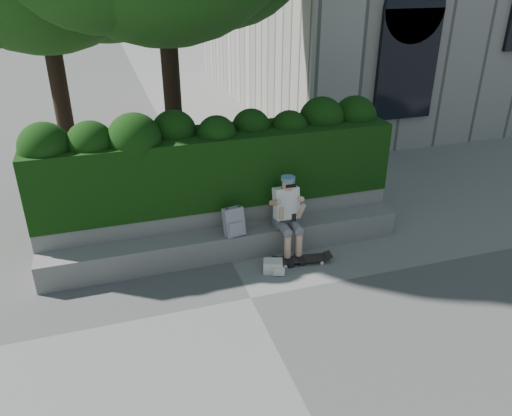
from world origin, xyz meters
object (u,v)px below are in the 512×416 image
object	(u,v)px
skateboard	(302,259)
backpack_ground	(273,266)
person	(287,212)
backpack_plaid	(234,222)

from	to	relation	value
skateboard	backpack_ground	xyz separation A→B (m)	(-0.54, -0.09, 0.02)
person	backpack_plaid	size ratio (longest dim) A/B	2.96
skateboard	backpack_ground	distance (m)	0.55
backpack_ground	skateboard	bearing A→B (deg)	28.47
skateboard	backpack_plaid	size ratio (longest dim) A/B	1.91
backpack_plaid	backpack_ground	xyz separation A→B (m)	(0.47, -0.58, -0.59)
backpack_plaid	backpack_ground	size ratio (longest dim) A/B	1.54
person	skateboard	xyz separation A→B (m)	(0.13, -0.41, -0.68)
person	backpack_ground	world-z (taller)	person
skateboard	backpack_plaid	bearing A→B (deg)	161.77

